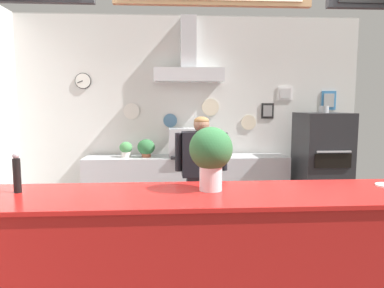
{
  "coord_description": "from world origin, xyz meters",
  "views": [
    {
      "loc": [
        -0.31,
        -2.91,
        1.69
      ],
      "look_at": [
        -0.08,
        0.79,
        1.25
      ],
      "focal_mm": 32.58,
      "sensor_mm": 36.0,
      "label": 1
    }
  ],
  "objects_px": {
    "basil_vase": "(211,154)",
    "pepper_grinder": "(17,173)",
    "shop_worker": "(201,179)",
    "potted_oregano": "(213,147)",
    "pizza_oven": "(321,165)",
    "espresso_machine": "(187,143)",
    "potted_basil": "(146,148)",
    "potted_sage": "(126,149)"
  },
  "relations": [
    {
      "from": "basil_vase",
      "to": "pepper_grinder",
      "type": "xyz_separation_m",
      "value": [
        -1.39,
        0.02,
        -0.13
      ]
    },
    {
      "from": "shop_worker",
      "to": "potted_oregano",
      "type": "distance_m",
      "value": 1.4
    },
    {
      "from": "shop_worker",
      "to": "pepper_grinder",
      "type": "height_order",
      "value": "shop_worker"
    },
    {
      "from": "pizza_oven",
      "to": "espresso_machine",
      "type": "bearing_deg",
      "value": 172.26
    },
    {
      "from": "potted_basil",
      "to": "potted_sage",
      "type": "bearing_deg",
      "value": 177.88
    },
    {
      "from": "pizza_oven",
      "to": "basil_vase",
      "type": "bearing_deg",
      "value": -128.06
    },
    {
      "from": "espresso_machine",
      "to": "potted_oregano",
      "type": "bearing_deg",
      "value": 4.62
    },
    {
      "from": "shop_worker",
      "to": "potted_basil",
      "type": "xyz_separation_m",
      "value": [
        -0.72,
        1.31,
        0.21
      ]
    },
    {
      "from": "potted_sage",
      "to": "basil_vase",
      "type": "bearing_deg",
      "value": -70.76
    },
    {
      "from": "pizza_oven",
      "to": "shop_worker",
      "type": "height_order",
      "value": "pizza_oven"
    },
    {
      "from": "shop_worker",
      "to": "potted_oregano",
      "type": "height_order",
      "value": "shop_worker"
    },
    {
      "from": "pizza_oven",
      "to": "pepper_grinder",
      "type": "height_order",
      "value": "pizza_oven"
    },
    {
      "from": "shop_worker",
      "to": "potted_oregano",
      "type": "xyz_separation_m",
      "value": [
        0.31,
        1.35,
        0.21
      ]
    },
    {
      "from": "potted_sage",
      "to": "basil_vase",
      "type": "relative_size",
      "value": 0.5
    },
    {
      "from": "pizza_oven",
      "to": "potted_oregano",
      "type": "height_order",
      "value": "pizza_oven"
    },
    {
      "from": "potted_basil",
      "to": "basil_vase",
      "type": "relative_size",
      "value": 0.58
    },
    {
      "from": "shop_worker",
      "to": "espresso_machine",
      "type": "height_order",
      "value": "shop_worker"
    },
    {
      "from": "potted_sage",
      "to": "shop_worker",
      "type": "bearing_deg",
      "value": -52.24
    },
    {
      "from": "shop_worker",
      "to": "pepper_grinder",
      "type": "xyz_separation_m",
      "value": [
        -1.45,
        -1.42,
        0.38
      ]
    },
    {
      "from": "pepper_grinder",
      "to": "pizza_oven",
      "type": "bearing_deg",
      "value": 36.53
    },
    {
      "from": "pepper_grinder",
      "to": "basil_vase",
      "type": "bearing_deg",
      "value": -0.77
    },
    {
      "from": "espresso_machine",
      "to": "basil_vase",
      "type": "xyz_separation_m",
      "value": [
        0.05,
        -2.76,
        0.23
      ]
    },
    {
      "from": "potted_oregano",
      "to": "basil_vase",
      "type": "distance_m",
      "value": 2.83
    },
    {
      "from": "potted_oregano",
      "to": "potted_sage",
      "type": "height_order",
      "value": "potted_oregano"
    },
    {
      "from": "shop_worker",
      "to": "potted_sage",
      "type": "xyz_separation_m",
      "value": [
        -1.02,
        1.32,
        0.19
      ]
    },
    {
      "from": "basil_vase",
      "to": "pizza_oven",
      "type": "bearing_deg",
      "value": 51.94
    },
    {
      "from": "potted_basil",
      "to": "potted_oregano",
      "type": "height_order",
      "value": "same"
    },
    {
      "from": "potted_oregano",
      "to": "potted_sage",
      "type": "bearing_deg",
      "value": -178.62
    },
    {
      "from": "espresso_machine",
      "to": "shop_worker",
      "type": "bearing_deg",
      "value": -85.29
    },
    {
      "from": "espresso_machine",
      "to": "potted_basil",
      "type": "relative_size",
      "value": 1.97
    },
    {
      "from": "pizza_oven",
      "to": "pepper_grinder",
      "type": "distance_m",
      "value": 4.17
    },
    {
      "from": "potted_basil",
      "to": "pepper_grinder",
      "type": "distance_m",
      "value": 2.83
    },
    {
      "from": "potted_oregano",
      "to": "basil_vase",
      "type": "relative_size",
      "value": 0.58
    },
    {
      "from": "basil_vase",
      "to": "pepper_grinder",
      "type": "relative_size",
      "value": 1.61
    },
    {
      "from": "potted_sage",
      "to": "pizza_oven",
      "type": "bearing_deg",
      "value": -5.36
    },
    {
      "from": "pepper_grinder",
      "to": "espresso_machine",
      "type": "bearing_deg",
      "value": 64.0
    },
    {
      "from": "shop_worker",
      "to": "pepper_grinder",
      "type": "relative_size",
      "value": 5.33
    },
    {
      "from": "pepper_grinder",
      "to": "shop_worker",
      "type": "bearing_deg",
      "value": 44.51
    },
    {
      "from": "potted_basil",
      "to": "potted_sage",
      "type": "distance_m",
      "value": 0.31
    },
    {
      "from": "potted_sage",
      "to": "pepper_grinder",
      "type": "relative_size",
      "value": 0.81
    },
    {
      "from": "potted_oregano",
      "to": "potted_sage",
      "type": "xyz_separation_m",
      "value": [
        -1.33,
        -0.03,
        -0.02
      ]
    },
    {
      "from": "pizza_oven",
      "to": "pepper_grinder",
      "type": "xyz_separation_m",
      "value": [
        -3.34,
        -2.47,
        0.42
      ]
    }
  ]
}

